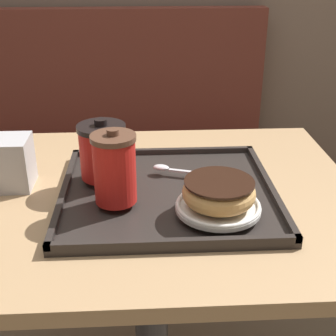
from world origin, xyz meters
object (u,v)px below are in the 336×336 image
(coffee_cup_front, at_px, (115,168))
(donut_chocolate_glazed, at_px, (219,192))
(napkin_dispenser, at_px, (3,163))
(spoon, at_px, (169,169))
(coffee_cup_rear, at_px, (103,151))

(coffee_cup_front, bearing_deg, donut_chocolate_glazed, -13.46)
(napkin_dispenser, bearing_deg, donut_chocolate_glazed, -20.90)
(donut_chocolate_glazed, distance_m, spoon, 0.19)
(coffee_cup_front, height_order, spoon, coffee_cup_front)
(donut_chocolate_glazed, xyz_separation_m, spoon, (-0.08, 0.17, -0.03))
(donut_chocolate_glazed, relative_size, spoon, 1.01)
(coffee_cup_rear, bearing_deg, donut_chocolate_glazed, -34.60)
(donut_chocolate_glazed, bearing_deg, coffee_cup_rear, 145.40)
(coffee_cup_rear, xyz_separation_m, napkin_dispenser, (-0.21, 0.01, -0.03))
(coffee_cup_front, relative_size, donut_chocolate_glazed, 1.08)
(donut_chocolate_glazed, height_order, napkin_dispenser, napkin_dispenser)
(coffee_cup_front, height_order, coffee_cup_rear, coffee_cup_front)
(coffee_cup_front, xyz_separation_m, donut_chocolate_glazed, (0.19, -0.04, -0.03))
(coffee_cup_front, xyz_separation_m, napkin_dispenser, (-0.24, 0.12, -0.04))
(coffee_cup_front, bearing_deg, spoon, 48.84)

